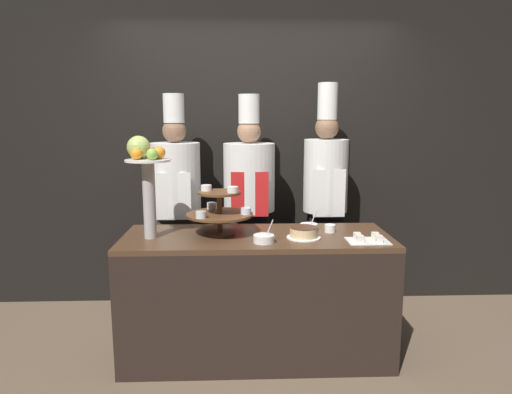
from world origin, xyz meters
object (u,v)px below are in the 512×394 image
(tiered_stand, at_px, (220,210))
(cake_round, at_px, (304,233))
(cake_square_tray, at_px, (368,239))
(chef_left, at_px, (176,200))
(serving_bowl_near, at_px, (264,239))
(fruit_pedestal, at_px, (146,169))
(chef_center_left, at_px, (249,200))
(serving_bowl_far, at_px, (309,227))
(chef_center_right, at_px, (325,195))
(cup_white, at_px, (330,228))

(tiered_stand, distance_m, cake_round, 0.59)
(cake_square_tray, height_order, chef_left, chef_left)
(cake_square_tray, relative_size, serving_bowl_near, 1.76)
(fruit_pedestal, xyz_separation_m, chef_center_left, (0.70, 0.66, -0.34))
(tiered_stand, bearing_deg, serving_bowl_far, 8.20)
(tiered_stand, distance_m, chef_center_right, 1.04)
(chef_left, bearing_deg, chef_center_left, 0.00)
(cake_round, bearing_deg, chef_left, 142.63)
(chef_center_right, bearing_deg, cup_white, -96.93)
(cake_square_tray, xyz_separation_m, chef_center_right, (-0.13, 0.82, 0.16))
(cake_square_tray, xyz_separation_m, serving_bowl_near, (-0.68, -0.00, 0.01))
(chef_left, height_order, chef_center_right, chef_center_right)
(chef_left, xyz_separation_m, chef_center_left, (0.59, 0.00, -0.01))
(fruit_pedestal, distance_m, cup_white, 1.33)
(serving_bowl_near, distance_m, serving_bowl_far, 0.46)
(chef_left, xyz_separation_m, chef_center_right, (1.22, 0.00, 0.04))
(cake_square_tray, xyz_separation_m, chef_left, (-1.35, 0.82, 0.12))
(cup_white, height_order, serving_bowl_near, serving_bowl_near)
(cake_round, height_order, serving_bowl_near, serving_bowl_near)
(cup_white, bearing_deg, chef_center_left, 134.30)
(serving_bowl_near, bearing_deg, chef_center_left, 95.24)
(cake_round, bearing_deg, chef_center_right, 68.94)
(tiered_stand, bearing_deg, cake_square_tray, -12.68)
(tiered_stand, relative_size, cake_square_tray, 1.70)
(tiered_stand, bearing_deg, fruit_pedestal, -172.60)
(chef_center_left, distance_m, chef_center_right, 0.63)
(fruit_pedestal, distance_m, chef_left, 0.75)
(tiered_stand, distance_m, serving_bowl_near, 0.39)
(cake_round, height_order, cup_white, cake_round)
(fruit_pedestal, bearing_deg, chef_center_left, 43.64)
(cake_round, bearing_deg, serving_bowl_far, 72.23)
(cake_round, height_order, chef_left, chef_left)
(cup_white, relative_size, serving_bowl_far, 0.50)
(tiered_stand, xyz_separation_m, chef_center_right, (0.84, 0.60, 0.00))
(chef_left, distance_m, chef_center_right, 1.22)
(cup_white, height_order, chef_center_left, chef_center_left)
(chef_left, bearing_deg, fruit_pedestal, -98.74)
(serving_bowl_near, bearing_deg, cake_square_tray, 0.13)
(serving_bowl_near, xyz_separation_m, serving_bowl_far, (0.34, 0.31, -0.00))
(cake_round, distance_m, serving_bowl_far, 0.22)
(chef_left, height_order, chef_center_left, chef_left)
(serving_bowl_near, xyz_separation_m, chef_center_right, (0.55, 0.82, 0.15))
(cake_round, xyz_separation_m, serving_bowl_near, (-0.27, -0.10, -0.01))
(cake_round, distance_m, serving_bowl_near, 0.29)
(tiered_stand, bearing_deg, chef_center_left, 70.12)
(cup_white, relative_size, chef_center_right, 0.04)
(cake_square_tray, relative_size, chef_center_right, 0.14)
(cup_white, relative_size, serving_bowl_near, 0.50)
(tiered_stand, relative_size, chef_center_right, 0.24)
(serving_bowl_far, bearing_deg, serving_bowl_near, -137.53)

